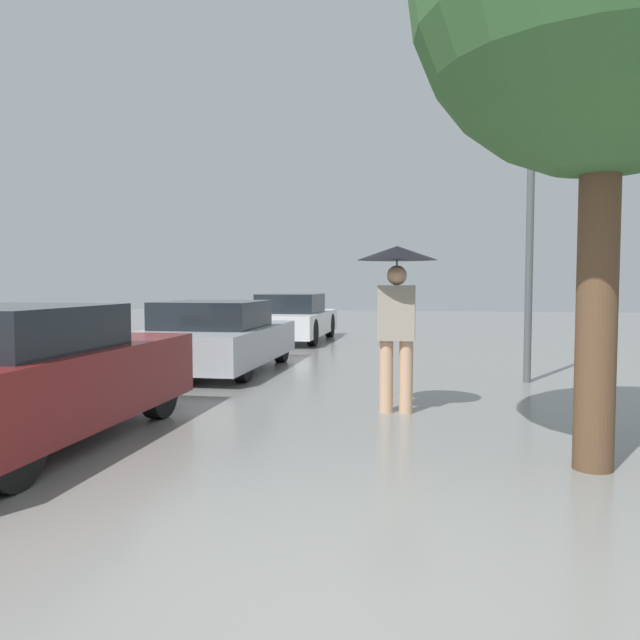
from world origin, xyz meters
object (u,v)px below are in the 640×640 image
object	(u,v)px
parked_car_nearest	(17,378)
street_lamp	(530,209)
pedestrian	(397,290)
parked_car_middle	(216,338)
parked_car_farthest	(292,319)

from	to	relation	value
parked_car_nearest	street_lamp	size ratio (longest dim) A/B	0.95
pedestrian	parked_car_middle	size ratio (longest dim) A/B	0.49
pedestrian	parked_car_middle	bearing A→B (deg)	137.24
parked_car_farthest	parked_car_nearest	bearing A→B (deg)	-91.40
parked_car_nearest	street_lamp	distance (m)	7.15
parked_car_middle	street_lamp	world-z (taller)	street_lamp
pedestrian	parked_car_nearest	size ratio (longest dim) A/B	0.48
pedestrian	parked_car_farthest	distance (m)	9.03
parked_car_nearest	parked_car_farthest	bearing A→B (deg)	88.60
parked_car_middle	pedestrian	bearing A→B (deg)	-42.76
pedestrian	street_lamp	distance (m)	3.32
pedestrian	parked_car_middle	xyz separation A→B (m)	(-3.23, 2.98, -0.85)
parked_car_middle	street_lamp	bearing A→B (deg)	-5.16
parked_car_middle	parked_car_farthest	bearing A→B (deg)	88.82
parked_car_farthest	street_lamp	size ratio (longest dim) A/B	0.98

